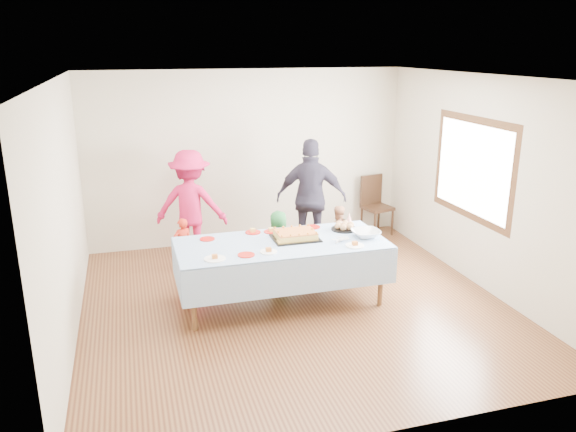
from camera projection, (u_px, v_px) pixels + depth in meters
name	position (u px, v px, depth m)	size (l,w,h in m)	color
ground	(294.00, 304.00, 6.87)	(5.00, 5.00, 0.00)	#4C2615
room_walls	(299.00, 161.00, 6.38)	(5.04, 5.04, 2.72)	beige
party_table	(282.00, 247.00, 6.71)	(2.50, 1.10, 0.78)	brown
birthday_cake	(295.00, 235.00, 6.80)	(0.56, 0.43, 0.10)	black
rolls_tray	(344.00, 227.00, 7.14)	(0.33, 0.33, 0.10)	black
punch_bowl	(366.00, 233.00, 6.87)	(0.35, 0.35, 0.08)	silver
party_hat	(349.00, 218.00, 7.37)	(0.09, 0.09, 0.15)	white
fork_pile	(342.00, 239.00, 6.70)	(0.24, 0.18, 0.07)	white
plate_red_far_a	(207.00, 239.00, 6.79)	(0.18, 0.18, 0.01)	red
plate_red_far_b	(253.00, 232.00, 7.03)	(0.20, 0.20, 0.01)	red
plate_red_far_c	(271.00, 232.00, 7.06)	(0.19, 0.19, 0.01)	red
plate_red_far_d	(313.00, 227.00, 7.24)	(0.19, 0.19, 0.01)	red
plate_red_near	(246.00, 255.00, 6.27)	(0.19, 0.19, 0.01)	red
plate_white_left	(215.00, 259.00, 6.16)	(0.24, 0.24, 0.01)	white
plate_white_mid	(269.00, 252.00, 6.36)	(0.20, 0.20, 0.01)	white
plate_white_right	(355.00, 246.00, 6.57)	(0.22, 0.22, 0.01)	white
dining_chair	(375.00, 201.00, 9.35)	(0.51, 0.51, 0.97)	black
toddler_left	(183.00, 244.00, 7.80)	(0.28, 0.18, 0.76)	red
toddler_mid	(279.00, 244.00, 7.58)	(0.45, 0.29, 0.92)	#21652F
toddler_right	(337.00, 234.00, 8.13)	(0.41, 0.32, 0.84)	tan
adult_left	(191.00, 205.00, 8.15)	(1.04, 0.60, 1.62)	#CE1951
adult_right	(311.00, 198.00, 8.26)	(1.03, 0.43, 1.75)	#302C3C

